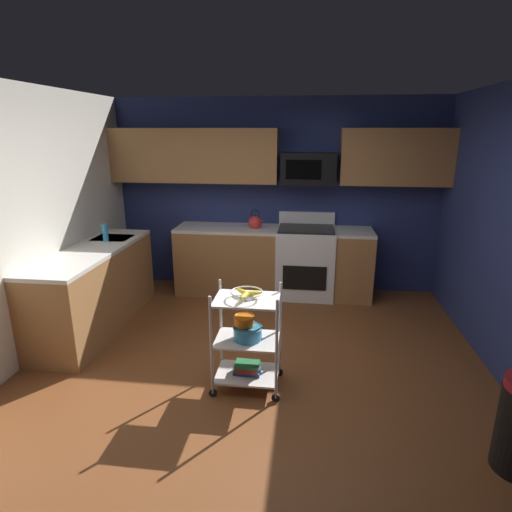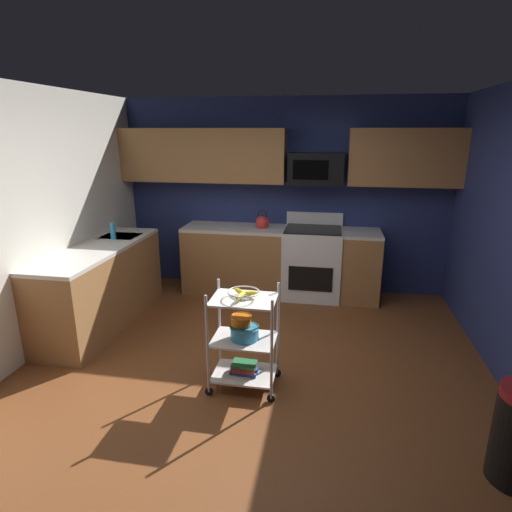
{
  "view_description": "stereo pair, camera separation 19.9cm",
  "coord_description": "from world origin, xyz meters",
  "px_view_note": "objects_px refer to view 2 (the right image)",
  "views": [
    {
      "loc": [
        0.46,
        -3.36,
        2.17
      ],
      "look_at": [
        -0.01,
        0.35,
        1.05
      ],
      "focal_mm": 29.54,
      "sensor_mm": 36.0,
      "label": 1
    },
    {
      "loc": [
        0.65,
        -3.33,
        2.17
      ],
      "look_at": [
        -0.01,
        0.35,
        1.05
      ],
      "focal_mm": 29.54,
      "sensor_mm": 36.0,
      "label": 2
    }
  ],
  "objects_px": {
    "dish_soap_bottle": "(113,231)",
    "microwave": "(316,169)",
    "kettle": "(262,222)",
    "mixing_bowl_small": "(241,320)",
    "book_stack": "(244,368)",
    "oven_range": "(312,262)",
    "fruit_bowl": "(244,293)",
    "mixing_bowl_large": "(245,332)",
    "rolling_cart": "(244,339)"
  },
  "relations": [
    {
      "from": "dish_soap_bottle",
      "to": "microwave",
      "type": "bearing_deg",
      "value": 23.68
    },
    {
      "from": "microwave",
      "to": "kettle",
      "type": "relative_size",
      "value": 2.65
    },
    {
      "from": "mixing_bowl_small",
      "to": "book_stack",
      "type": "xyz_separation_m",
      "value": [
        0.03,
        -0.03,
        -0.44
      ]
    },
    {
      "from": "oven_range",
      "to": "mixing_bowl_small",
      "type": "bearing_deg",
      "value": -102.42
    },
    {
      "from": "kettle",
      "to": "dish_soap_bottle",
      "type": "xyz_separation_m",
      "value": [
        -1.66,
        -0.92,
        0.02
      ]
    },
    {
      "from": "book_stack",
      "to": "kettle",
      "type": "xyz_separation_m",
      "value": [
        -0.22,
        2.25,
        0.82
      ]
    },
    {
      "from": "fruit_bowl",
      "to": "book_stack",
      "type": "height_order",
      "value": "fruit_bowl"
    },
    {
      "from": "book_stack",
      "to": "kettle",
      "type": "distance_m",
      "value": 2.41
    },
    {
      "from": "book_stack",
      "to": "mixing_bowl_large",
      "type": "bearing_deg",
      "value": 0.0
    },
    {
      "from": "oven_range",
      "to": "rolling_cart",
      "type": "height_order",
      "value": "oven_range"
    },
    {
      "from": "mixing_bowl_small",
      "to": "kettle",
      "type": "xyz_separation_m",
      "value": [
        -0.19,
        2.22,
        0.38
      ]
    },
    {
      "from": "rolling_cart",
      "to": "kettle",
      "type": "distance_m",
      "value": 2.33
    },
    {
      "from": "mixing_bowl_small",
      "to": "fruit_bowl",
      "type": "bearing_deg",
      "value": -43.24
    },
    {
      "from": "oven_range",
      "to": "dish_soap_bottle",
      "type": "bearing_deg",
      "value": -158.51
    },
    {
      "from": "fruit_bowl",
      "to": "dish_soap_bottle",
      "type": "height_order",
      "value": "dish_soap_bottle"
    },
    {
      "from": "oven_range",
      "to": "microwave",
      "type": "distance_m",
      "value": 1.23
    },
    {
      "from": "kettle",
      "to": "dish_soap_bottle",
      "type": "bearing_deg",
      "value": -151.08
    },
    {
      "from": "rolling_cart",
      "to": "mixing_bowl_small",
      "type": "relative_size",
      "value": 5.03
    },
    {
      "from": "mixing_bowl_large",
      "to": "oven_range",
      "type": "bearing_deg",
      "value": 78.58
    },
    {
      "from": "fruit_bowl",
      "to": "book_stack",
      "type": "xyz_separation_m",
      "value": [
        -0.0,
        -0.0,
        -0.7
      ]
    },
    {
      "from": "dish_soap_bottle",
      "to": "book_stack",
      "type": "bearing_deg",
      "value": -35.46
    },
    {
      "from": "mixing_bowl_large",
      "to": "book_stack",
      "type": "height_order",
      "value": "mixing_bowl_large"
    },
    {
      "from": "rolling_cart",
      "to": "mixing_bowl_small",
      "type": "xyz_separation_m",
      "value": [
        -0.03,
        0.03,
        0.17
      ]
    },
    {
      "from": "dish_soap_bottle",
      "to": "fruit_bowl",
      "type": "bearing_deg",
      "value": -35.46
    },
    {
      "from": "fruit_bowl",
      "to": "mixing_bowl_small",
      "type": "xyz_separation_m",
      "value": [
        -0.03,
        0.03,
        -0.26
      ]
    },
    {
      "from": "fruit_bowl",
      "to": "rolling_cart",
      "type": "bearing_deg",
      "value": 180.0
    },
    {
      "from": "microwave",
      "to": "kettle",
      "type": "xyz_separation_m",
      "value": [
        -0.68,
        -0.11,
        -0.7
      ]
    },
    {
      "from": "rolling_cart",
      "to": "fruit_bowl",
      "type": "relative_size",
      "value": 3.36
    },
    {
      "from": "microwave",
      "to": "rolling_cart",
      "type": "bearing_deg",
      "value": -101.04
    },
    {
      "from": "oven_range",
      "to": "mixing_bowl_small",
      "type": "distance_m",
      "value": 2.29
    },
    {
      "from": "kettle",
      "to": "book_stack",
      "type": "bearing_deg",
      "value": -84.48
    },
    {
      "from": "oven_range",
      "to": "fruit_bowl",
      "type": "height_order",
      "value": "oven_range"
    },
    {
      "from": "mixing_bowl_small",
      "to": "book_stack",
      "type": "height_order",
      "value": "mixing_bowl_small"
    },
    {
      "from": "book_stack",
      "to": "kettle",
      "type": "bearing_deg",
      "value": 95.52
    },
    {
      "from": "oven_range",
      "to": "book_stack",
      "type": "relative_size",
      "value": 4.65
    },
    {
      "from": "rolling_cart",
      "to": "book_stack",
      "type": "bearing_deg",
      "value": -82.87
    },
    {
      "from": "kettle",
      "to": "rolling_cart",
      "type": "bearing_deg",
      "value": -84.48
    },
    {
      "from": "rolling_cart",
      "to": "book_stack",
      "type": "height_order",
      "value": "rolling_cart"
    },
    {
      "from": "book_stack",
      "to": "dish_soap_bottle",
      "type": "relative_size",
      "value": 1.18
    },
    {
      "from": "mixing_bowl_large",
      "to": "mixing_bowl_small",
      "type": "height_order",
      "value": "mixing_bowl_small"
    },
    {
      "from": "mixing_bowl_large",
      "to": "microwave",
      "type": "bearing_deg",
      "value": 79.08
    },
    {
      "from": "fruit_bowl",
      "to": "dish_soap_bottle",
      "type": "relative_size",
      "value": 1.36
    },
    {
      "from": "mixing_bowl_large",
      "to": "rolling_cart",
      "type": "bearing_deg",
      "value": 180.0
    },
    {
      "from": "mixing_bowl_small",
      "to": "dish_soap_bottle",
      "type": "xyz_separation_m",
      "value": [
        -1.85,
        1.31,
        0.4
      ]
    },
    {
      "from": "oven_range",
      "to": "mixing_bowl_small",
      "type": "height_order",
      "value": "oven_range"
    },
    {
      "from": "mixing_bowl_small",
      "to": "microwave",
      "type": "bearing_deg",
      "value": 78.13
    },
    {
      "from": "fruit_bowl",
      "to": "mixing_bowl_large",
      "type": "relative_size",
      "value": 1.08
    },
    {
      "from": "rolling_cart",
      "to": "book_stack",
      "type": "relative_size",
      "value": 3.87
    },
    {
      "from": "microwave",
      "to": "fruit_bowl",
      "type": "height_order",
      "value": "microwave"
    },
    {
      "from": "microwave",
      "to": "rolling_cart",
      "type": "distance_m",
      "value": 2.71
    }
  ]
}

